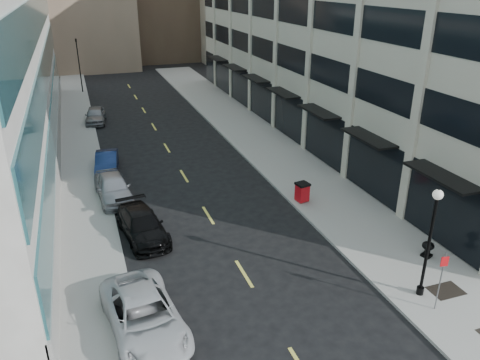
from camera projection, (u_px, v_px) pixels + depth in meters
sidewalk_right at (285, 162)px, 33.83m from camera, size 5.00×80.00×0.15m
sidewalk_left at (84, 188)px, 29.59m from camera, size 3.00×80.00×0.15m
building_right at (358, 21)px, 39.18m from camera, size 15.30×46.50×18.25m
grate_far at (446, 291)px, 19.80m from camera, size 1.40×1.00×0.01m
road_centerline at (195, 194)px, 28.99m from camera, size 0.15×68.20×0.01m
traffic_signal at (76, 42)px, 51.87m from camera, size 0.66×0.66×6.98m
car_white_van at (144, 316)px, 17.41m from camera, size 3.10×5.70×1.52m
car_black_pickup at (142, 225)px, 23.91m from camera, size 2.52×4.95×1.38m
car_silver_sedan at (113, 187)px, 27.95m from camera, size 2.23×4.81×1.59m
car_blue_sedan at (107, 162)px, 32.08m from camera, size 1.91×4.19×1.33m
car_grey_sedan at (95, 115)px, 42.83m from camera, size 2.21×4.44×1.45m
trash_bin at (302, 191)px, 27.47m from camera, size 0.83×0.86×1.17m
lamppost at (431, 234)px, 18.46m from camera, size 0.41×0.41×4.92m
sign_post at (442, 274)px, 18.05m from camera, size 0.31×0.09×2.63m
urn_planter at (428, 248)px, 22.05m from camera, size 0.57×0.57×0.79m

